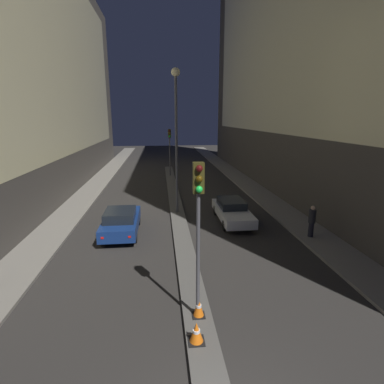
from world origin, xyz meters
name	(u,v)px	position (x,y,z in m)	size (l,w,h in m)	color
building_left	(27,69)	(-11.37, 22.27, 10.11)	(6.01, 44.55, 20.21)	#4C4742
building_right	(307,8)	(11.37, 22.27, 15.15)	(6.01, 44.55, 30.27)	#423D38
median_strip	(175,203)	(0.00, 17.81, 0.07)	(0.94, 33.62, 0.14)	#56544F
traffic_light_near	(198,208)	(0.00, 4.16, 3.81)	(0.32, 0.42, 5.03)	#4C4C51
traffic_light_mid	(170,142)	(0.00, 28.55, 3.81)	(0.32, 0.42, 5.03)	#4C4C51
street_lamp	(176,116)	(0.00, 15.33, 6.47)	(0.55, 0.55, 9.23)	#4C4C51
traffic_cone_near	(196,332)	(-0.18, 3.05, 0.45)	(0.47, 0.47, 0.62)	black
traffic_cone_far	(199,307)	(0.03, 4.19, 0.45)	(0.41, 0.41, 0.63)	black
car_left_lane	(121,221)	(-3.35, 11.97, 0.76)	(1.88, 4.42, 1.48)	navy
car_right_lane	(232,211)	(3.35, 13.38, 0.71)	(1.78, 4.77, 1.36)	silver
pedestrian_on_right_sidewalk	(312,220)	(6.91, 10.17, 1.05)	(0.37, 0.37, 1.74)	black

